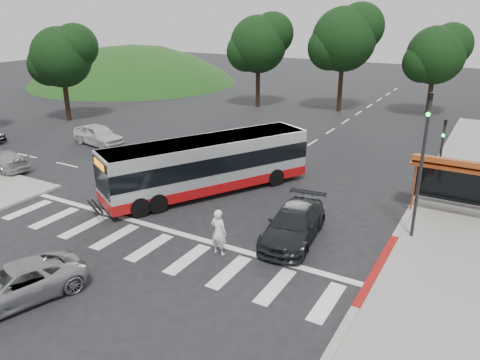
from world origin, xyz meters
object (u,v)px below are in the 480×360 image
Objects in this scene: dark_sedan at (294,224)px; pedestrian at (219,232)px; silver_suv_south at (15,284)px; transit_bus at (208,166)px.

pedestrian is at bearing -135.64° from dark_sedan.
dark_sedan reaches higher than silver_suv_south.
silver_suv_south is (-6.58, -9.06, -0.08)m from dark_sedan.
pedestrian is at bearing -24.50° from transit_bus.
pedestrian reaches higher than silver_suv_south.
transit_bus is 5.80× the size of pedestrian.
dark_sedan is 11.20m from silver_suv_south.
silver_suv_south is at bearing -62.28° from transit_bus.
transit_bus is 7.06m from dark_sedan.
pedestrian is 0.43× the size of silver_suv_south.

